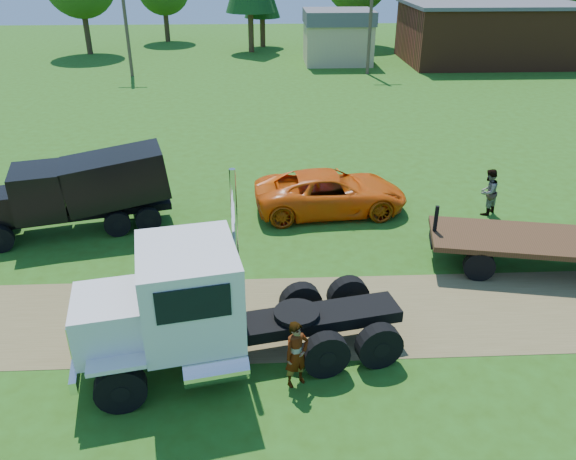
{
  "coord_description": "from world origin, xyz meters",
  "views": [
    {
      "loc": [
        -3.11,
        -13.72,
        9.85
      ],
      "look_at": [
        -2.35,
        2.5,
        1.6
      ],
      "focal_mm": 35.0,
      "sensor_mm": 36.0,
      "label": 1
    }
  ],
  "objects_px": {
    "black_dump_truck": "(82,189)",
    "orange_pickup": "(331,192)",
    "white_semi_tractor": "(195,309)",
    "spectator_a": "(297,354)",
    "flatbed_trailer": "(554,246)"
  },
  "relations": [
    {
      "from": "flatbed_trailer",
      "to": "spectator_a",
      "type": "relative_size",
      "value": 4.62
    },
    {
      "from": "white_semi_tractor",
      "to": "black_dump_truck",
      "type": "height_order",
      "value": "white_semi_tractor"
    },
    {
      "from": "black_dump_truck",
      "to": "white_semi_tractor",
      "type": "bearing_deg",
      "value": -73.32
    },
    {
      "from": "white_semi_tractor",
      "to": "black_dump_truck",
      "type": "xyz_separation_m",
      "value": [
        -5.07,
        8.14,
        -0.07
      ]
    },
    {
      "from": "black_dump_truck",
      "to": "spectator_a",
      "type": "bearing_deg",
      "value": -65.12
    },
    {
      "from": "black_dump_truck",
      "to": "orange_pickup",
      "type": "height_order",
      "value": "black_dump_truck"
    },
    {
      "from": "black_dump_truck",
      "to": "spectator_a",
      "type": "height_order",
      "value": "black_dump_truck"
    },
    {
      "from": "white_semi_tractor",
      "to": "spectator_a",
      "type": "xyz_separation_m",
      "value": [
        2.5,
        -0.84,
        -0.84
      ]
    },
    {
      "from": "orange_pickup",
      "to": "spectator_a",
      "type": "bearing_deg",
      "value": 163.94
    },
    {
      "from": "orange_pickup",
      "to": "flatbed_trailer",
      "type": "bearing_deg",
      "value": -130.52
    },
    {
      "from": "white_semi_tractor",
      "to": "flatbed_trailer",
      "type": "height_order",
      "value": "white_semi_tractor"
    },
    {
      "from": "white_semi_tractor",
      "to": "spectator_a",
      "type": "relative_size",
      "value": 4.76
    },
    {
      "from": "orange_pickup",
      "to": "spectator_a",
      "type": "distance_m",
      "value": 10.36
    },
    {
      "from": "white_semi_tractor",
      "to": "black_dump_truck",
      "type": "distance_m",
      "value": 9.59
    },
    {
      "from": "black_dump_truck",
      "to": "orange_pickup",
      "type": "xyz_separation_m",
      "value": [
        9.57,
        1.18,
        -0.82
      ]
    }
  ]
}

